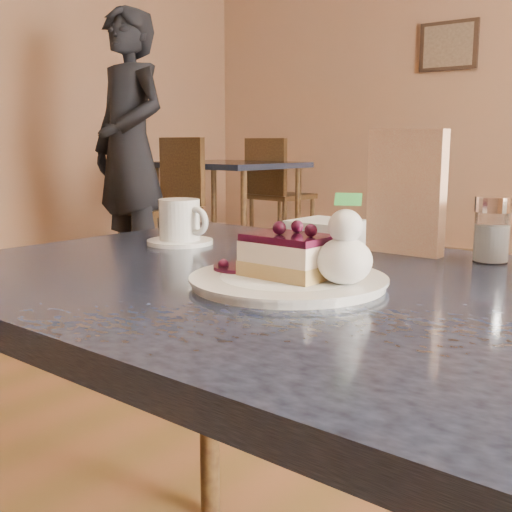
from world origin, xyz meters
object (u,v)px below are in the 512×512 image
Objects in this scene: dessert_plate at (288,281)px; cheesecake_slice at (288,256)px; coffee_set at (181,224)px; bg_table_far_left at (228,252)px; patron at (130,148)px; main_table at (308,332)px.

cheesecake_slice is (0.00, 0.00, 0.03)m from dessert_plate.
coffee_set reaches higher than bg_table_far_left.
bg_table_far_left is 1.06× the size of patron.
bg_table_far_left reaches higher than main_table.
bg_table_far_left is at bearing 131.82° from dessert_plate.
bg_table_far_left reaches higher than dessert_plate.
cheesecake_slice is 0.06× the size of bg_table_far_left.
coffee_set is (-0.36, 0.17, -0.00)m from cheesecake_slice.
bg_table_far_left is 1.22m from patron.
dessert_plate is 3.41m from patron.
dessert_plate is 4.07m from bg_table_far_left.
main_table is 0.40m from coffee_set.
patron is at bearing 144.40° from cheesecake_slice.
patron is (-2.34, 1.91, 0.11)m from coffee_set.
dessert_plate is 0.14× the size of bg_table_far_left.
main_table is 0.09m from dessert_plate.
dessert_plate reaches higher than main_table.
coffee_set reaches higher than main_table.
cheesecake_slice is at bearing -30.31° from patron.
patron reaches higher than cheesecake_slice.
main_table is 0.64× the size of bg_table_far_left.
cheesecake_slice is 3.41m from patron.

